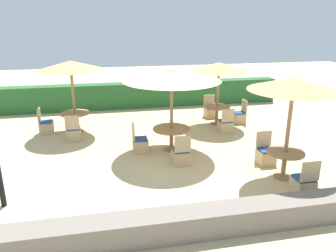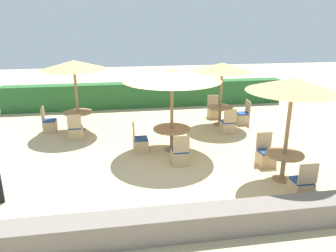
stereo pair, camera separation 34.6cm
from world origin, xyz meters
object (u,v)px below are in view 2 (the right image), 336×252
(parasol_back_right, at_px, (222,67))
(patio_chair_back_right_south, at_px, (228,126))
(parasol_front_right, at_px, (293,86))
(parasol_back_left, at_px, (74,65))
(patio_chair_front_right_north, at_px, (266,156))
(round_table_front_right, at_px, (284,160))
(patio_chair_back_right_north, at_px, (214,112))
(patio_chair_center_west, at_px, (140,143))
(round_table_center, at_px, (172,132))
(round_table_back_left, at_px, (78,116))
(patio_chair_front_right_south, at_px, (301,187))
(patio_chair_back_left_south, at_px, (76,132))
(patio_chair_back_left_west, at_px, (50,125))
(patio_chair_back_right_east, at_px, (243,117))
(parasol_center, at_px, (172,75))
(round_table_back_right, at_px, (220,111))
(patio_chair_center_south, at_px, (180,156))

(parasol_back_right, height_order, patio_chair_back_right_south, parasol_back_right)
(parasol_front_right, height_order, parasol_back_left, parasol_front_right)
(parasol_front_right, distance_m, patio_chair_front_right_north, 2.38)
(round_table_front_right, relative_size, patio_chair_back_right_north, 1.04)
(round_table_front_right, xyz_separation_m, patio_chair_center_west, (-3.48, 2.48, -0.29))
(patio_chair_front_right_north, bearing_deg, parasol_front_right, 93.07)
(parasol_front_right, xyz_separation_m, parasol_back_right, (-0.17, 4.71, -0.23))
(round_table_center, distance_m, round_table_back_left, 3.96)
(parasol_back_right, bearing_deg, patio_chair_front_right_south, -88.34)
(parasol_front_right, distance_m, round_table_center, 3.95)
(round_table_front_right, height_order, patio_chair_back_left_south, patio_chair_back_left_south)
(patio_chair_back_left_west, bearing_deg, patio_chair_back_right_north, 96.37)
(patio_chair_back_right_east, bearing_deg, parasol_front_right, 170.77)
(patio_chair_center_west, relative_size, parasol_back_left, 0.36)
(parasol_center, xyz_separation_m, round_table_center, (-0.00, 0.00, -1.79))
(round_table_center, bearing_deg, parasol_center, -85.24)
(round_table_back_right, bearing_deg, parasol_front_right, -87.90)
(round_table_back_left, height_order, patio_chair_back_right_south, patio_chair_back_right_south)
(patio_chair_front_right_north, bearing_deg, patio_chair_back_right_north, -89.06)
(patio_chair_front_right_north, bearing_deg, patio_chair_center_west, -24.86)
(patio_chair_front_right_south, bearing_deg, parasol_center, 126.55)
(patio_chair_center_west, bearing_deg, patio_chair_back_right_east, 117.32)
(parasol_back_right, bearing_deg, round_table_back_right, -45.00)
(round_table_center, distance_m, patio_chair_back_left_west, 4.84)
(patio_chair_center_south, bearing_deg, round_table_back_left, 131.05)
(parasol_center, distance_m, round_table_back_right, 3.72)
(patio_chair_center_west, bearing_deg, patio_chair_back_right_north, 133.33)
(parasol_front_right, relative_size, round_table_center, 2.27)
(round_table_center, height_order, patio_chair_back_left_west, patio_chair_back_left_west)
(patio_chair_back_left_west, xyz_separation_m, patio_chair_back_right_east, (7.38, -0.25, 0.00))
(patio_chair_front_right_south, relative_size, patio_chair_back_left_south, 1.00)
(patio_chair_back_left_south, distance_m, patio_chair_back_right_north, 5.71)
(patio_chair_front_right_south, xyz_separation_m, patio_chair_back_right_east, (0.77, 5.58, 0.00))
(round_table_back_left, relative_size, round_table_back_right, 1.07)
(patio_chair_back_right_east, bearing_deg, round_table_back_right, 87.77)
(round_table_front_right, relative_size, parasol_back_left, 0.37)
(patio_chair_back_right_north, bearing_deg, patio_chair_front_right_north, 90.94)
(parasol_front_right, relative_size, patio_chair_back_right_south, 2.85)
(patio_chair_front_right_north, distance_m, parasol_back_right, 4.30)
(parasol_center, relative_size, parasol_back_left, 1.15)
(round_table_center, distance_m, parasol_back_left, 4.36)
(patio_chair_center_south, bearing_deg, patio_chair_back_left_west, 139.30)
(round_table_back_right, bearing_deg, patio_chair_center_south, -123.90)
(round_table_front_right, height_order, patio_chair_front_right_south, patio_chair_front_right_south)
(round_table_front_right, height_order, patio_chair_center_south, patio_chair_center_south)
(patio_chair_center_west, bearing_deg, round_table_back_right, 123.95)
(round_table_back_left, bearing_deg, patio_chair_front_right_south, -46.33)
(parasol_center, relative_size, round_table_back_left, 2.78)
(patio_chair_front_right_south, relative_size, parasol_back_right, 0.38)
(round_table_center, distance_m, patio_chair_center_west, 1.05)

